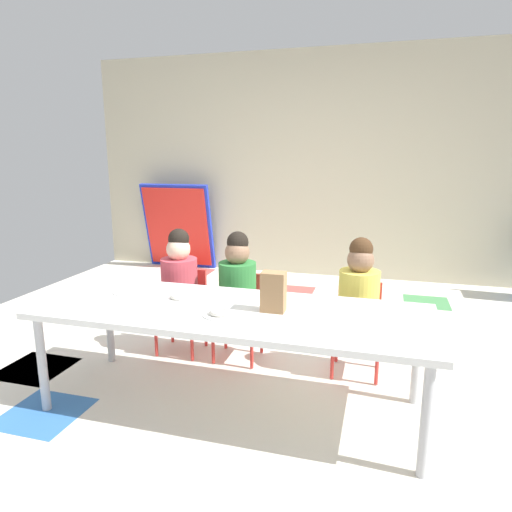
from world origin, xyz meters
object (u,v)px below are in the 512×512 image
craft_table (232,316)px  donut_powdered_on_plate (220,311)px  paper_plate_near_edge (220,315)px  paper_plate_center_table (128,292)px  seated_child_middle_seat (238,284)px  paper_bag_brown (273,292)px  seated_child_near_camera (180,279)px  folded_activity_table (178,227)px  seated_child_far_right (359,294)px  donut_powdered_loose (179,296)px

craft_table → donut_powdered_on_plate: 0.14m
paper_plate_near_edge → paper_plate_center_table: size_ratio=1.00×
seated_child_middle_seat → donut_powdered_on_plate: 0.76m
paper_bag_brown → paper_plate_center_table: paper_bag_brown is taller
craft_table → seated_child_near_camera: size_ratio=2.40×
folded_activity_table → paper_bag_brown: size_ratio=4.94×
seated_child_near_camera → donut_powdered_on_plate: seated_child_near_camera is taller
paper_bag_brown → donut_powdered_on_plate: (-0.26, -0.15, -0.09)m
seated_child_near_camera → paper_bag_brown: (0.84, -0.60, 0.15)m
seated_child_middle_seat → paper_bag_brown: (0.40, -0.60, 0.15)m
folded_activity_table → donut_powdered_on_plate: bearing=-61.0°
seated_child_far_right → folded_activity_table: (-2.39, 2.34, -0.02)m
craft_table → seated_child_near_camera: 0.86m
craft_table → seated_child_far_right: seated_child_far_right is taller
seated_child_middle_seat → paper_plate_center_table: bearing=-137.4°
seated_child_middle_seat → folded_activity_table: folded_activity_table is taller
seated_child_far_right → donut_powdered_loose: bearing=-152.6°
paper_bag_brown → donut_powdered_on_plate: paper_bag_brown is taller
seated_child_far_right → seated_child_near_camera: bearing=180.0°
seated_child_middle_seat → folded_activity_table: (-1.56, 2.34, -0.02)m
paper_plate_center_table → donut_powdered_on_plate: 0.73m
donut_powdered_on_plate → folded_activity_table: bearing=119.0°
seated_child_near_camera → seated_child_far_right: bearing=0.0°
seated_child_near_camera → seated_child_middle_seat: 0.44m
seated_child_middle_seat → donut_powdered_loose: seated_child_middle_seat is taller
paper_plate_near_edge → donut_powdered_on_plate: 0.02m
seated_child_middle_seat → paper_bag_brown: size_ratio=4.17×
paper_plate_center_table → donut_powdered_loose: bearing=-3.4°
paper_plate_near_edge → paper_bag_brown: bearing=30.0°
seated_child_middle_seat → paper_bag_brown: bearing=-56.3°
seated_child_near_camera → paper_bag_brown: size_ratio=4.17×
donut_powdered_on_plate → seated_child_near_camera: bearing=128.0°
craft_table → folded_activity_table: bearing=120.3°
donut_powdered_on_plate → donut_powdered_loose: donut_powdered_on_plate is taller
seated_child_near_camera → paper_plate_near_edge: size_ratio=5.10×
seated_child_far_right → donut_powdered_loose: 1.15m
craft_table → folded_activity_table: size_ratio=2.02×
seated_child_near_camera → donut_powdered_loose: size_ratio=8.92×
craft_table → seated_child_near_camera: bearing=134.4°
seated_child_middle_seat → donut_powdered_loose: (-0.20, -0.53, 0.06)m
seated_child_near_camera → paper_bag_brown: seated_child_near_camera is taller
craft_table → folded_activity_table: 3.43m
folded_activity_table → paper_plate_center_table: (1.01, -2.85, 0.06)m
seated_child_middle_seat → donut_powdered_loose: bearing=-110.4°
paper_bag_brown → paper_plate_center_table: bearing=174.7°
folded_activity_table → craft_table: bearing=-59.7°
seated_child_far_right → folded_activity_table: 3.34m
seated_child_far_right → donut_powdered_loose: seated_child_far_right is taller
seated_child_far_right → donut_powdered_on_plate: seated_child_far_right is taller
paper_plate_near_edge → seated_child_far_right: bearing=47.5°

